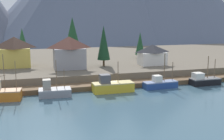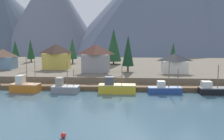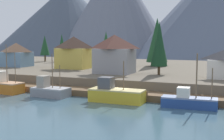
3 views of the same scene
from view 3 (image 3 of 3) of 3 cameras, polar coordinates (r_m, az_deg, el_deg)
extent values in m
cube|color=#3D5B6B|center=(65.29, 8.07, -2.90)|extent=(400.00, 400.00, 1.00)
cube|color=brown|center=(48.15, 2.60, -4.70)|extent=(80.00, 4.00, 1.00)
cylinder|color=brown|center=(56.66, -17.44, -3.08)|extent=(0.36, 0.36, 1.60)
cylinder|color=brown|center=(51.89, -10.66, -3.70)|extent=(0.36, 0.36, 1.60)
cylinder|color=brown|center=(47.99, -2.64, -4.37)|extent=(0.36, 0.36, 1.60)
cylinder|color=brown|center=(45.19, 6.60, -5.03)|extent=(0.36, 0.36, 1.60)
cylinder|color=brown|center=(43.69, 16.77, -5.60)|extent=(0.36, 0.36, 1.60)
cube|color=#665B4C|center=(76.65, 10.37, -0.35)|extent=(400.00, 56.00, 2.50)
cone|color=#475160|center=(214.01, -8.45, 9.51)|extent=(103.62, 103.62, 47.51)
cone|color=slate|center=(184.75, 0.74, 11.92)|extent=(71.73, 71.73, 58.63)
cube|color=#CC6B1E|center=(55.68, -19.59, -3.25)|extent=(6.73, 3.55, 1.69)
cube|color=tan|center=(55.54, -19.62, -2.28)|extent=(6.73, 3.55, 0.20)
cube|color=silver|center=(56.26, -20.42, -1.15)|extent=(1.72, 2.25, 1.86)
cylinder|color=brown|center=(54.85, -19.41, 1.18)|extent=(0.13, 0.13, 6.56)
cylinder|color=brown|center=(53.43, -17.95, 0.45)|extent=(0.11, 0.11, 5.32)
cylinder|color=brown|center=(55.68, -20.09, 0.37)|extent=(2.54, 0.35, 0.66)
cube|color=gray|center=(50.04, -11.56, -4.24)|extent=(6.13, 3.34, 1.29)
cube|color=#9F9FA2|center=(49.92, -11.58, -3.40)|extent=(6.13, 3.34, 0.20)
cube|color=gray|center=(50.65, -12.92, -2.12)|extent=(1.55, 1.82, 1.87)
cylinder|color=brown|center=(49.33, -11.29, -0.15)|extent=(0.14, 0.14, 5.52)
cylinder|color=brown|center=(48.59, -9.89, -1.28)|extent=(0.12, 0.12, 3.72)
cube|color=gold|center=(44.73, 0.93, -5.01)|extent=(8.21, 3.05, 1.74)
cube|color=tan|center=(44.56, 0.93, -3.79)|extent=(8.21, 3.05, 0.20)
cube|color=#4C4C51|center=(45.06, -1.11, -2.44)|extent=(2.01, 1.95, 1.73)
cylinder|color=brown|center=(43.88, 2.21, -1.02)|extent=(0.15, 0.15, 4.23)
cylinder|color=brown|center=(44.38, 0.68, -1.56)|extent=(3.11, 0.13, 0.73)
cube|color=navy|center=(42.29, 14.46, -6.15)|extent=(7.50, 2.70, 1.26)
cube|color=#6C7DA2|center=(42.15, 14.48, -5.18)|extent=(7.50, 2.70, 0.20)
cube|color=silver|center=(42.08, 13.44, -4.11)|extent=(1.75, 1.84, 1.33)
cylinder|color=brown|center=(41.62, 15.81, -1.04)|extent=(0.19, 0.19, 5.99)
cylinder|color=brown|center=(41.67, 18.50, -2.44)|extent=(0.16, 0.16, 4.08)
cube|color=gold|center=(71.71, -7.27, 2.21)|extent=(7.47, 5.45, 4.79)
pyramid|color=#422D23|center=(71.59, -7.31, 5.23)|extent=(7.85, 5.73, 2.78)
cube|color=#6689A8|center=(80.55, -17.72, 1.97)|extent=(6.97, 5.34, 3.70)
pyramid|color=brown|center=(80.43, -17.79, 4.12)|extent=(7.32, 5.61, 2.35)
cube|color=gray|center=(60.71, 0.47, 1.74)|extent=(7.39, 5.69, 5.00)
pyramid|color=brown|center=(60.57, 0.47, 5.42)|extent=(7.76, 5.97, 2.80)
cylinder|color=#4C3823|center=(97.23, -12.60, 2.19)|extent=(0.50, 0.50, 1.99)
cone|color=#194223|center=(97.07, -12.66, 4.62)|extent=(3.07, 3.07, 6.26)
cylinder|color=#4C3823|center=(59.18, 8.90, -0.05)|extent=(0.50, 0.50, 1.67)
cone|color=#14381E|center=(58.90, 8.98, 4.94)|extent=(3.27, 3.27, 8.63)
cylinder|color=#4C3823|center=(78.49, 8.50, 1.13)|extent=(0.50, 0.50, 1.09)
cone|color=#194223|center=(78.25, 8.57, 5.67)|extent=(5.47, 5.47, 11.33)
cylinder|color=#4C3823|center=(84.63, -1.14, 1.72)|extent=(0.50, 0.50, 1.68)
cone|color=#1E4C28|center=(84.44, -1.14, 4.82)|extent=(3.32, 3.32, 7.46)
cylinder|color=#4C3823|center=(95.77, -9.46, 1.97)|extent=(0.50, 0.50, 1.22)
cone|color=#194223|center=(95.59, -9.50, 4.56)|extent=(2.95, 2.95, 7.46)
camera|label=1|loc=(34.98, -90.40, 9.53)|focal=45.89mm
camera|label=2|loc=(22.30, -119.66, 7.47)|focal=42.56mm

